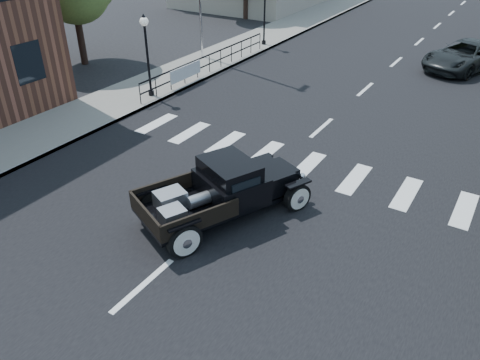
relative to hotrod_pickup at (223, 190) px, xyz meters
The scene contains 10 objects.
ground 0.86m from the hotrod_pickup, 93.42° to the right, with size 120.00×120.00×0.00m, color black.
road 14.79m from the hotrod_pickup, 90.05° to the left, with size 14.00×80.00×0.02m, color black.
road_markings 9.80m from the hotrod_pickup, 90.08° to the left, with size 12.00×60.00×0.06m, color silver, non-canonical shape.
sidewalk_left 17.06m from the hotrod_pickup, 119.97° to the left, with size 3.00×80.00×0.15m, color gray.
railing 12.20m from the hotrod_pickup, 126.83° to the left, with size 0.08×10.00×1.00m, color black, non-canonical shape.
banner 10.62m from the hotrod_pickup, 132.97° to the left, with size 0.04×2.20×0.60m, color silver, non-canonical shape.
lamp_post_b 9.61m from the hotrod_pickup, 142.86° to the left, with size 0.36×0.36×3.42m, color black, non-canonical shape.
lamp_post_c 17.54m from the hotrod_pickup, 115.78° to the left, with size 0.36×0.36×3.42m, color black, non-canonical shape.
hotrod_pickup is the anchor object (origin of this frame).
second_car 17.59m from the hotrod_pickup, 79.47° to the left, with size 2.35×5.10×1.42m, color black.
Camera 1 is at (5.97, -8.47, 7.43)m, focal length 35.00 mm.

